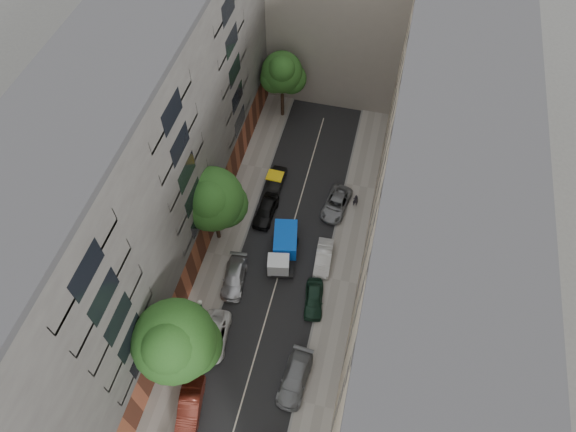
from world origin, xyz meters
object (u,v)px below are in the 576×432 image
(car_right_2, at_px, (314,299))
(car_left_2, at_px, (214,336))
(car_left_3, at_px, (234,277))
(lamp_post, at_px, (203,314))
(car_right_4, at_px, (336,204))
(tree_near, at_px, (176,344))
(car_right_1, at_px, (295,379))
(tree_mid, at_px, (212,201))
(tarp_truck, at_px, (284,248))
(pedestrian, at_px, (355,200))
(car_right_3, at_px, (324,258))
(car_left_1, at_px, (190,405))
(car_left_5, at_px, (275,183))
(car_left_4, at_px, (266,211))
(tree_far, at_px, (283,74))

(car_right_2, bearing_deg, car_left_2, -152.70)
(car_left_3, bearing_deg, lamp_post, -102.58)
(car_right_4, bearing_deg, car_left_2, -106.88)
(tree_near, bearing_deg, car_right_1, 10.48)
(car_right_2, distance_m, tree_mid, 11.97)
(tarp_truck, distance_m, car_right_1, 11.64)
(car_right_4, xyz_separation_m, pedestrian, (1.74, 0.68, 0.26))
(car_right_3, height_order, tree_near, tree_near)
(car_right_2, relative_size, car_right_3, 0.97)
(car_left_1, bearing_deg, tree_near, 102.13)
(car_right_2, xyz_separation_m, car_right_3, (0.00, 4.20, -0.00))
(car_left_1, distance_m, car_right_3, 16.64)
(car_left_5, distance_m, lamp_post, 16.75)
(car_left_4, bearing_deg, car_left_2, -90.23)
(car_left_2, height_order, car_right_3, car_right_3)
(car_left_3, distance_m, car_right_4, 12.36)
(tarp_truck, bearing_deg, car_left_1, -114.54)
(car_left_3, distance_m, tree_near, 10.78)
(car_right_1, xyz_separation_m, tree_near, (-8.10, -1.50, 5.96))
(tarp_truck, distance_m, tree_far, 18.75)
(car_right_2, xyz_separation_m, tree_mid, (-9.90, 4.36, 5.11))
(car_right_4, distance_m, lamp_post, 17.41)
(car_right_2, bearing_deg, car_left_4, 120.12)
(car_left_1, xyz_separation_m, car_right_4, (7.20, 21.24, -0.10))
(car_left_4, height_order, lamp_post, lamp_post)
(car_right_1, xyz_separation_m, pedestrian, (1.74, 18.13, 0.20))
(tree_mid, bearing_deg, car_left_5, 64.18)
(car_left_2, distance_m, car_right_4, 17.22)
(tarp_truck, relative_size, car_left_3, 1.18)
(car_left_3, bearing_deg, car_right_1, -51.82)
(car_left_4, bearing_deg, car_right_1, -63.67)
(car_right_2, bearing_deg, car_right_4, 81.46)
(lamp_post, relative_size, pedestrian, 3.88)
(car_left_2, bearing_deg, tree_mid, 99.83)
(tree_far, height_order, lamp_post, tree_far)
(car_left_5, bearing_deg, car_left_3, -92.41)
(car_left_2, xyz_separation_m, car_left_3, (0.00, 5.60, 0.01))
(car_left_5, bearing_deg, tarp_truck, -68.42)
(tarp_truck, relative_size, pedestrian, 3.55)
(car_left_1, relative_size, tree_far, 0.54)
(car_left_2, relative_size, pedestrian, 3.09)
(car_left_1, height_order, car_left_3, car_left_1)
(car_left_5, xyz_separation_m, lamp_post, (-1.40, -16.40, 3.12))
(car_right_4, bearing_deg, car_right_2, -82.17)
(tree_near, relative_size, pedestrian, 6.53)
(tarp_truck, height_order, car_right_2, tarp_truck)
(tarp_truck, bearing_deg, car_left_2, -122.11)
(car_left_1, bearing_deg, tree_mid, 90.70)
(car_right_2, height_order, pedestrian, pedestrian)
(car_left_5, distance_m, tree_far, 11.44)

